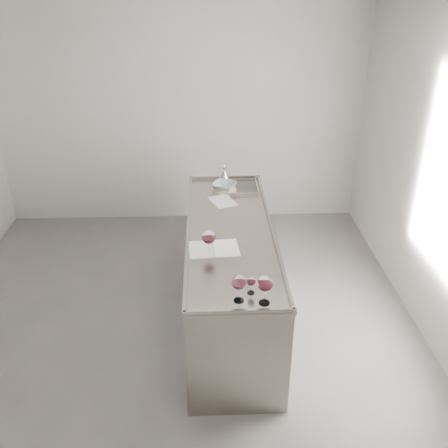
{
  "coord_description": "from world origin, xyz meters",
  "views": [
    {
      "loc": [
        0.29,
        -3.56,
        3.0
      ],
      "look_at": [
        0.44,
        0.26,
        1.02
      ],
      "focal_mm": 40.0,
      "sensor_mm": 36.0,
      "label": 1
    }
  ],
  "objects_px": {
    "wine_glass_middle": "(239,283)",
    "wine_glass_right": "(265,284)",
    "wine_glass_left": "(209,237)",
    "notebook": "(214,249)",
    "wine_funnel": "(224,177)",
    "counter": "(230,275)",
    "ceramic_bowl": "(225,186)",
    "wine_glass_small": "(251,282)"
  },
  "relations": [
    {
      "from": "notebook",
      "to": "ceramic_bowl",
      "type": "relative_size",
      "value": 1.76
    },
    {
      "from": "wine_glass_right",
      "to": "wine_glass_left",
      "type": "bearing_deg",
      "value": 119.2
    },
    {
      "from": "counter",
      "to": "wine_glass_left",
      "type": "relative_size",
      "value": 10.95
    },
    {
      "from": "wine_glass_middle",
      "to": "wine_funnel",
      "type": "height_order",
      "value": "wine_funnel"
    },
    {
      "from": "notebook",
      "to": "wine_glass_small",
      "type": "bearing_deg",
      "value": -72.45
    },
    {
      "from": "notebook",
      "to": "wine_funnel",
      "type": "xyz_separation_m",
      "value": [
        0.14,
        1.42,
        0.06
      ]
    },
    {
      "from": "wine_glass_small",
      "to": "wine_glass_right",
      "type": "bearing_deg",
      "value": -56.05
    },
    {
      "from": "notebook",
      "to": "ceramic_bowl",
      "type": "distance_m",
      "value": 1.23
    },
    {
      "from": "wine_glass_left",
      "to": "wine_funnel",
      "type": "relative_size",
      "value": 0.99
    },
    {
      "from": "counter",
      "to": "wine_glass_small",
      "type": "relative_size",
      "value": 17.83
    },
    {
      "from": "wine_glass_middle",
      "to": "wine_glass_right",
      "type": "relative_size",
      "value": 0.95
    },
    {
      "from": "counter",
      "to": "wine_glass_left",
      "type": "bearing_deg",
      "value": -114.77
    },
    {
      "from": "wine_glass_right",
      "to": "wine_glass_middle",
      "type": "bearing_deg",
      "value": 168.58
    },
    {
      "from": "notebook",
      "to": "wine_funnel",
      "type": "bearing_deg",
      "value": 79.97
    },
    {
      "from": "counter",
      "to": "ceramic_bowl",
      "type": "bearing_deg",
      "value": 90.84
    },
    {
      "from": "wine_glass_left",
      "to": "wine_glass_small",
      "type": "bearing_deg",
      "value": -61.93
    },
    {
      "from": "counter",
      "to": "wine_funnel",
      "type": "distance_m",
      "value": 1.2
    },
    {
      "from": "wine_glass_middle",
      "to": "wine_funnel",
      "type": "relative_size",
      "value": 0.94
    },
    {
      "from": "wine_glass_small",
      "to": "wine_funnel",
      "type": "xyz_separation_m",
      "value": [
        -0.11,
        2.04,
        -0.03
      ]
    },
    {
      "from": "wine_glass_left",
      "to": "wine_funnel",
      "type": "bearing_deg",
      "value": 82.98
    },
    {
      "from": "wine_glass_left",
      "to": "wine_glass_right",
      "type": "height_order",
      "value": "same"
    },
    {
      "from": "ceramic_bowl",
      "to": "wine_glass_right",
      "type": "bearing_deg",
      "value": -84.4
    },
    {
      "from": "ceramic_bowl",
      "to": "wine_glass_left",
      "type": "bearing_deg",
      "value": -97.86
    },
    {
      "from": "wine_glass_small",
      "to": "ceramic_bowl",
      "type": "distance_m",
      "value": 1.84
    },
    {
      "from": "counter",
      "to": "wine_glass_left",
      "type": "distance_m",
      "value": 0.77
    },
    {
      "from": "wine_glass_small",
      "to": "wine_glass_left",
      "type": "bearing_deg",
      "value": 118.07
    },
    {
      "from": "wine_glass_left",
      "to": "wine_glass_middle",
      "type": "height_order",
      "value": "wine_glass_left"
    },
    {
      "from": "wine_glass_left",
      "to": "ceramic_bowl",
      "type": "relative_size",
      "value": 0.92
    },
    {
      "from": "wine_glass_right",
      "to": "wine_funnel",
      "type": "distance_m",
      "value": 2.17
    },
    {
      "from": "wine_glass_left",
      "to": "wine_glass_small",
      "type": "relative_size",
      "value": 1.63
    },
    {
      "from": "ceramic_bowl",
      "to": "wine_funnel",
      "type": "xyz_separation_m",
      "value": [
        0.0,
        0.2,
        0.02
      ]
    },
    {
      "from": "wine_glass_right",
      "to": "notebook",
      "type": "bearing_deg",
      "value": 113.99
    },
    {
      "from": "ceramic_bowl",
      "to": "wine_glass_small",
      "type": "bearing_deg",
      "value": -86.56
    },
    {
      "from": "wine_glass_left",
      "to": "notebook",
      "type": "bearing_deg",
      "value": 62.09
    },
    {
      "from": "counter",
      "to": "ceramic_bowl",
      "type": "distance_m",
      "value": 1.02
    },
    {
      "from": "wine_glass_left",
      "to": "counter",
      "type": "bearing_deg",
      "value": 65.23
    },
    {
      "from": "wine_glass_middle",
      "to": "wine_funnel",
      "type": "xyz_separation_m",
      "value": [
        -0.01,
        2.12,
        -0.08
      ]
    },
    {
      "from": "wine_glass_middle",
      "to": "wine_funnel",
      "type": "distance_m",
      "value": 2.13
    },
    {
      "from": "notebook",
      "to": "ceramic_bowl",
      "type": "xyz_separation_m",
      "value": [
        0.14,
        1.22,
        0.04
      ]
    },
    {
      "from": "wine_glass_left",
      "to": "notebook",
      "type": "xyz_separation_m",
      "value": [
        0.04,
        0.08,
        -0.15
      ]
    },
    {
      "from": "wine_glass_small",
      "to": "notebook",
      "type": "distance_m",
      "value": 0.67
    },
    {
      "from": "wine_glass_small",
      "to": "wine_funnel",
      "type": "relative_size",
      "value": 0.61
    }
  ]
}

